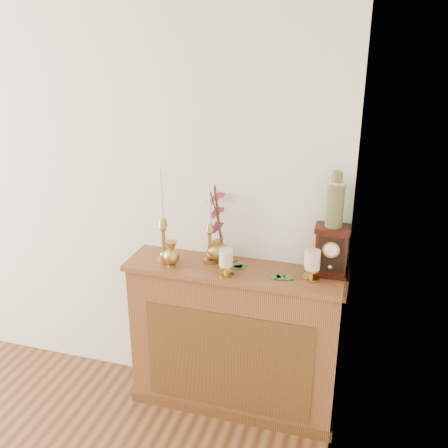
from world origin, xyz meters
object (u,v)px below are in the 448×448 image
(candlestick_left, at_px, (163,233))
(ceramic_vase, at_px, (335,202))
(bud_vase, at_px, (171,254))
(ginger_jar, at_px, (217,224))
(mantel_clock, at_px, (331,251))
(candlestick_center, at_px, (210,236))

(candlestick_left, xyz_separation_m, ceramic_vase, (0.92, 0.11, 0.23))
(bud_vase, relative_size, ceramic_vase, 0.51)
(ginger_jar, distance_m, mantel_clock, 0.65)
(candlestick_left, relative_size, ginger_jar, 1.16)
(candlestick_left, height_order, bud_vase, candlestick_left)
(candlestick_center, bearing_deg, candlestick_left, -163.20)
(mantel_clock, distance_m, ceramic_vase, 0.27)
(bud_vase, bearing_deg, candlestick_left, 144.01)
(candlestick_center, xyz_separation_m, ginger_jar, (0.03, 0.06, 0.05))
(candlestick_left, relative_size, mantel_clock, 1.94)
(candlestick_center, bearing_deg, ceramic_vase, 3.40)
(candlestick_left, height_order, mantel_clock, candlestick_left)
(candlestick_center, distance_m, bud_vase, 0.24)
(mantel_clock, height_order, ceramic_vase, ceramic_vase)
(ginger_jar, bearing_deg, ceramic_vase, -1.99)
(candlestick_left, distance_m, ceramic_vase, 0.95)
(candlestick_center, relative_size, ceramic_vase, 1.62)
(mantel_clock, bearing_deg, candlestick_center, -178.75)
(candlestick_left, xyz_separation_m, bud_vase, (0.06, -0.05, -0.10))
(ginger_jar, height_order, ceramic_vase, ceramic_vase)
(ginger_jar, height_order, mantel_clock, ginger_jar)
(ginger_jar, bearing_deg, bud_vase, -139.03)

